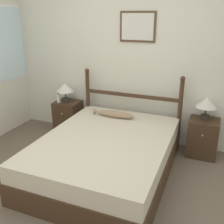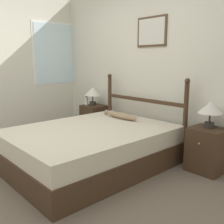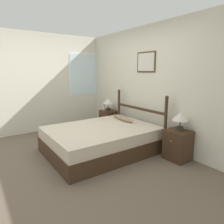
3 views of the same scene
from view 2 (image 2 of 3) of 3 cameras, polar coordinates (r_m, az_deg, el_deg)
The scene contains 10 objects.
ground_plane at distance 3.29m, azimuth -12.34°, elevation -13.56°, with size 16.00×16.00×0.00m, color brown.
wall_back at distance 4.13m, azimuth 8.40°, elevation 9.88°, with size 6.40×0.08×2.55m.
bed at distance 3.48m, azimuth -4.54°, elevation -7.58°, with size 1.57×2.07×0.50m.
headboard at distance 4.05m, azimuth 6.65°, elevation 0.71°, with size 1.58×0.07×1.14m.
nightstand_left at distance 4.87m, azimuth -3.94°, elevation -1.73°, with size 0.41×0.39×0.55m.
nightstand_right at distance 3.48m, azimuth 19.90°, elevation -7.74°, with size 0.41×0.39×0.55m.
table_lamp_left at distance 4.79m, azimuth -4.25°, elevation 4.30°, with size 0.30×0.30×0.33m.
table_lamp_right at distance 3.38m, azimuth 20.63°, elevation 0.72°, with size 0.30×0.30×0.33m.
bottle at distance 4.85m, azimuth -5.60°, elevation 2.52°, with size 0.06×0.06×0.19m.
fish_pillow at distance 3.95m, azimuth 1.93°, elevation -0.74°, with size 0.65×0.13×0.09m.
Camera 2 is at (2.62, -1.46, 1.36)m, focal length 42.00 mm.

